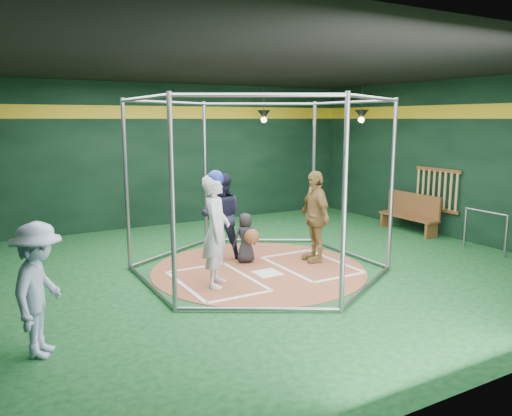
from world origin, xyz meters
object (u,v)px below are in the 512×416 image
batter_figure (216,229)px  dugout_bench (410,212)px  visitor_leopard (315,216)px  umpire (222,216)px

batter_figure → dugout_bench: bearing=12.9°
batter_figure → visitor_leopard: (2.20, 0.39, -0.07)m
dugout_bench → visitor_leopard: bearing=-165.3°
batter_figure → dugout_bench: batter_figure is taller
batter_figure → umpire: bearing=61.6°
visitor_leopard → dugout_bench: 3.59m
visitor_leopard → umpire: visitor_leopard is taller
batter_figure → visitor_leopard: 2.23m
umpire → dugout_bench: size_ratio=1.03×
visitor_leopard → dugout_bench: bearing=114.3°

